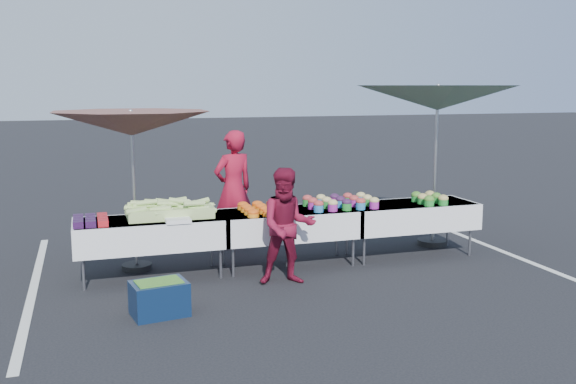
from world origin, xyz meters
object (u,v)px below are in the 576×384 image
object	(u,v)px
table_left	(151,232)
umbrella_right	(438,99)
table_center	(288,223)
storage_bin	(159,298)
vendor	(233,189)
table_right	(409,215)
customer	(288,226)
umbrella_left	(131,125)

from	to	relation	value
table_left	umbrella_right	world-z (taller)	umbrella_right
table_center	storage_bin	bearing A→B (deg)	-143.16
vendor	storage_bin	xyz separation A→B (m)	(-1.41, -2.66, -0.68)
table_right	table_left	bearing A→B (deg)	180.00
table_left	umbrella_right	bearing A→B (deg)	5.40
table_center	customer	size ratio (longest dim) A/B	1.31
umbrella_left	umbrella_right	bearing A→B (deg)	-0.30
vendor	umbrella_right	world-z (taller)	umbrella_right
table_right	vendor	distance (m)	2.60
umbrella_left	table_right	bearing A→B (deg)	-6.43
umbrella_left	storage_bin	world-z (taller)	umbrella_left
vendor	table_center	bearing A→B (deg)	91.44
customer	umbrella_left	xyz separation A→B (m)	(-1.71, 1.17, 1.19)
table_left	storage_bin	bearing A→B (deg)	-92.64
vendor	customer	bearing A→B (deg)	77.68
table_left	table_right	xyz separation A→B (m)	(3.60, 0.00, 0.00)
umbrella_right	storage_bin	distance (m)	5.07
table_center	customer	bearing A→B (deg)	-108.01
table_left	storage_bin	xyz separation A→B (m)	(-0.06, -1.40, -0.39)
vendor	umbrella_left	world-z (taller)	umbrella_left
vendor	umbrella_right	distance (m)	3.28
umbrella_right	table_center	bearing A→B (deg)	-170.65
table_left	vendor	world-z (taller)	vendor
vendor	umbrella_left	size ratio (longest dim) A/B	0.65
table_left	customer	bearing A→B (deg)	-25.73
customer	umbrella_right	xyz separation A→B (m)	(2.67, 1.15, 1.48)
table_left	vendor	distance (m)	1.87
table_left	table_center	size ratio (longest dim) A/B	1.00
table_right	customer	distance (m)	2.18
table_right	vendor	world-z (taller)	vendor
table_right	vendor	size ratio (longest dim) A/B	1.07
umbrella_left	table_center	bearing A→B (deg)	-12.22
table_center	vendor	xyz separation A→B (m)	(-0.45, 1.26, 0.29)
table_center	umbrella_left	size ratio (longest dim) A/B	0.69
umbrella_right	table_right	bearing A→B (deg)	-147.52
umbrella_left	storage_bin	size ratio (longest dim) A/B	4.33
table_center	vendor	world-z (taller)	vendor
table_right	vendor	xyz separation A→B (m)	(-2.25, 1.26, 0.29)
table_left	table_right	size ratio (longest dim) A/B	1.00
table_left	table_center	world-z (taller)	same
customer	umbrella_right	size ratio (longest dim) A/B	0.47
table_left	customer	xyz separation A→B (m)	(1.56, -0.75, 0.13)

